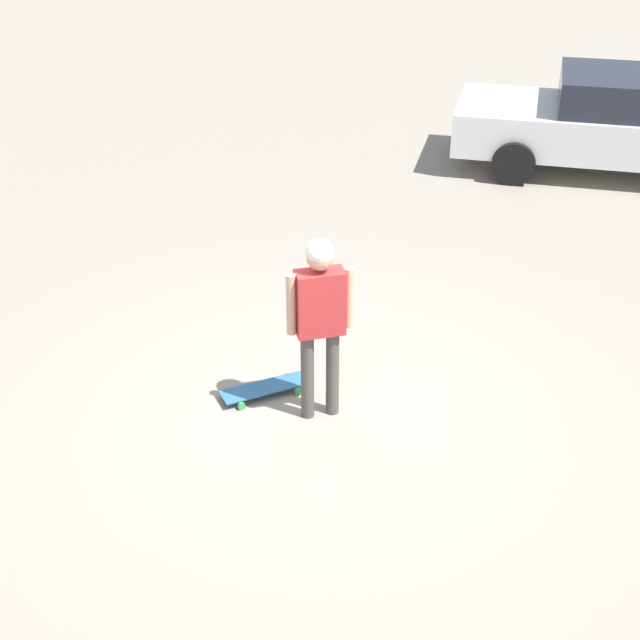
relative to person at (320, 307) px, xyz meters
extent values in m
plane|color=gray|center=(0.00, 0.00, -1.07)|extent=(220.00, 220.00, 0.00)
cylinder|color=#4C4742|center=(-0.03, 0.11, -0.66)|extent=(0.12, 0.12, 0.83)
cylinder|color=#4C4742|center=(0.03, -0.11, -0.66)|extent=(0.12, 0.12, 0.83)
cube|color=#B22D2D|center=(0.00, 0.00, 0.05)|extent=(0.30, 0.44, 0.57)
cylinder|color=tan|center=(-0.07, 0.23, 0.06)|extent=(0.08, 0.08, 0.54)
cylinder|color=tan|center=(0.07, -0.23, 0.06)|extent=(0.08, 0.08, 0.54)
sphere|color=tan|center=(0.00, 0.00, 0.46)|extent=(0.23, 0.23, 0.23)
sphere|color=silver|center=(0.00, 0.00, 0.50)|extent=(0.24, 0.24, 0.24)
cube|color=#336693|center=(0.29, 0.51, -1.00)|extent=(0.57, 0.83, 0.01)
cylinder|color=green|center=(0.05, 0.70, -1.04)|extent=(0.06, 0.08, 0.07)
cylinder|color=green|center=(0.28, 0.82, -1.04)|extent=(0.06, 0.08, 0.07)
cylinder|color=green|center=(0.29, 0.21, -1.04)|extent=(0.06, 0.08, 0.07)
cylinder|color=green|center=(0.53, 0.33, -1.04)|extent=(0.06, 0.08, 0.07)
cube|color=silver|center=(6.34, -4.25, -0.45)|extent=(2.81, 5.07, 0.62)
cube|color=#1E232D|center=(6.32, -4.36, 0.11)|extent=(2.09, 2.45, 0.50)
cylinder|color=black|center=(5.74, -2.60, -0.76)|extent=(0.32, 0.65, 0.62)
cylinder|color=black|center=(7.56, -2.99, -0.76)|extent=(0.32, 0.65, 0.62)
camera|label=1|loc=(-6.45, -0.18, 3.54)|focal=50.00mm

